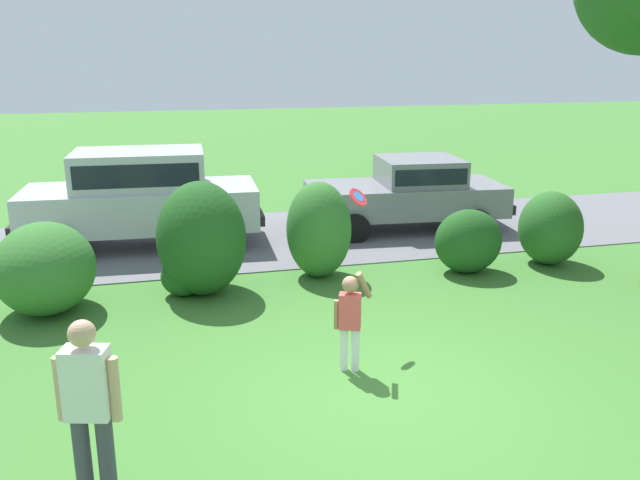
{
  "coord_description": "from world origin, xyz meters",
  "views": [
    {
      "loc": [
        -2.45,
        -6.45,
        3.75
      ],
      "look_at": [
        -0.14,
        2.68,
        1.1
      ],
      "focal_mm": 37.48,
      "sensor_mm": 36.0,
      "label": 1
    }
  ],
  "objects_px": {
    "parked_suv": "(141,193)",
    "child_thrower": "(350,315)",
    "frisbee": "(358,197)",
    "adult_onlooker": "(89,407)",
    "parked_sedan": "(409,191)"
  },
  "relations": [
    {
      "from": "frisbee",
      "to": "parked_suv",
      "type": "bearing_deg",
      "value": 118.65
    },
    {
      "from": "frisbee",
      "to": "adult_onlooker",
      "type": "relative_size",
      "value": 0.19
    },
    {
      "from": "frisbee",
      "to": "adult_onlooker",
      "type": "xyz_separation_m",
      "value": [
        -3.21,
        -3.03,
        -0.94
      ]
    },
    {
      "from": "parked_sedan",
      "to": "parked_suv",
      "type": "height_order",
      "value": "parked_suv"
    },
    {
      "from": "parked_sedan",
      "to": "parked_suv",
      "type": "relative_size",
      "value": 0.95
    },
    {
      "from": "parked_sedan",
      "to": "adult_onlooker",
      "type": "distance_m",
      "value": 10.19
    },
    {
      "from": "parked_sedan",
      "to": "frisbee",
      "type": "height_order",
      "value": "frisbee"
    },
    {
      "from": "parked_suv",
      "to": "child_thrower",
      "type": "relative_size",
      "value": 3.72
    },
    {
      "from": "adult_onlooker",
      "to": "child_thrower",
      "type": "bearing_deg",
      "value": 35.4
    },
    {
      "from": "adult_onlooker",
      "to": "frisbee",
      "type": "bearing_deg",
      "value": 43.39
    },
    {
      "from": "parked_sedan",
      "to": "frisbee",
      "type": "bearing_deg",
      "value": -118.35
    },
    {
      "from": "parked_sedan",
      "to": "parked_suv",
      "type": "bearing_deg",
      "value": 179.92
    },
    {
      "from": "parked_suv",
      "to": "frisbee",
      "type": "relative_size",
      "value": 14.62
    },
    {
      "from": "frisbee",
      "to": "adult_onlooker",
      "type": "bearing_deg",
      "value": -136.61
    },
    {
      "from": "parked_suv",
      "to": "frisbee",
      "type": "xyz_separation_m",
      "value": [
        2.84,
        -5.2,
        0.85
      ]
    }
  ]
}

